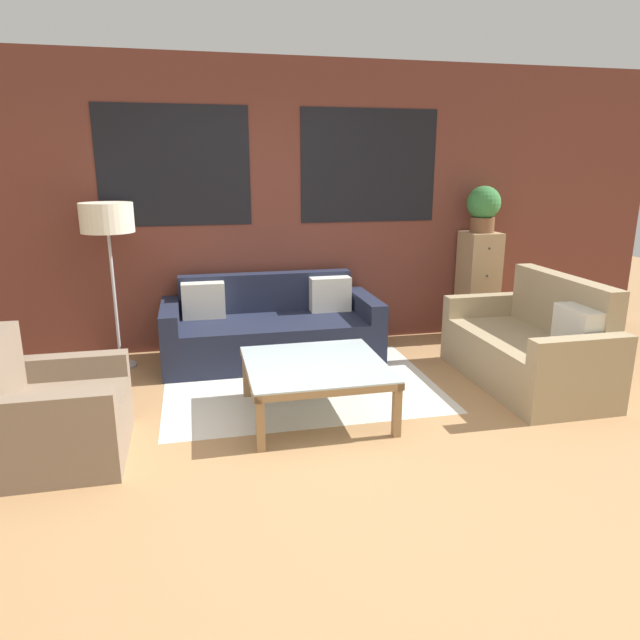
{
  "coord_description": "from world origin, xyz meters",
  "views": [
    {
      "loc": [
        -0.83,
        -3.27,
        1.81
      ],
      "look_at": [
        0.18,
        1.24,
        0.55
      ],
      "focal_mm": 32.0,
      "sensor_mm": 36.0,
      "label": 1
    }
  ],
  "objects_px": {
    "couch_dark": "(271,330)",
    "floor_lamp": "(107,223)",
    "potted_plant": "(483,207)",
    "armchair_corner": "(53,417)",
    "drawer_cabinet": "(478,286)",
    "settee_vintage": "(531,349)",
    "coffee_table": "(315,370)"
  },
  "relations": [
    {
      "from": "drawer_cabinet",
      "to": "potted_plant",
      "type": "relative_size",
      "value": 2.4
    },
    {
      "from": "couch_dark",
      "to": "floor_lamp",
      "type": "distance_m",
      "value": 1.75
    },
    {
      "from": "coffee_table",
      "to": "floor_lamp",
      "type": "distance_m",
      "value": 2.32
    },
    {
      "from": "armchair_corner",
      "to": "drawer_cabinet",
      "type": "distance_m",
      "value": 4.3
    },
    {
      "from": "settee_vintage",
      "to": "drawer_cabinet",
      "type": "height_order",
      "value": "drawer_cabinet"
    },
    {
      "from": "drawer_cabinet",
      "to": "potted_plant",
      "type": "bearing_deg",
      "value": 90.0
    },
    {
      "from": "couch_dark",
      "to": "settee_vintage",
      "type": "height_order",
      "value": "settee_vintage"
    },
    {
      "from": "couch_dark",
      "to": "floor_lamp",
      "type": "relative_size",
      "value": 1.35
    },
    {
      "from": "settee_vintage",
      "to": "armchair_corner",
      "type": "height_order",
      "value": "settee_vintage"
    },
    {
      "from": "settee_vintage",
      "to": "coffee_table",
      "type": "distance_m",
      "value": 1.93
    },
    {
      "from": "coffee_table",
      "to": "potted_plant",
      "type": "xyz_separation_m",
      "value": [
        2.12,
        1.59,
        1.04
      ]
    },
    {
      "from": "coffee_table",
      "to": "drawer_cabinet",
      "type": "xyz_separation_m",
      "value": [
        2.12,
        1.59,
        0.21
      ]
    },
    {
      "from": "settee_vintage",
      "to": "drawer_cabinet",
      "type": "relative_size",
      "value": 1.37
    },
    {
      "from": "armchair_corner",
      "to": "drawer_cabinet",
      "type": "bearing_deg",
      "value": 25.56
    },
    {
      "from": "coffee_table",
      "to": "potted_plant",
      "type": "height_order",
      "value": "potted_plant"
    },
    {
      "from": "drawer_cabinet",
      "to": "armchair_corner",
      "type": "bearing_deg",
      "value": -154.44
    },
    {
      "from": "couch_dark",
      "to": "armchair_corner",
      "type": "height_order",
      "value": "armchair_corner"
    },
    {
      "from": "couch_dark",
      "to": "armchair_corner",
      "type": "distance_m",
      "value": 2.29
    },
    {
      "from": "couch_dark",
      "to": "coffee_table",
      "type": "height_order",
      "value": "couch_dark"
    },
    {
      "from": "settee_vintage",
      "to": "floor_lamp",
      "type": "relative_size",
      "value": 1.04
    },
    {
      "from": "armchair_corner",
      "to": "floor_lamp",
      "type": "distance_m",
      "value": 2.0
    },
    {
      "from": "armchair_corner",
      "to": "floor_lamp",
      "type": "height_order",
      "value": "floor_lamp"
    },
    {
      "from": "drawer_cabinet",
      "to": "potted_plant",
      "type": "distance_m",
      "value": 0.83
    },
    {
      "from": "potted_plant",
      "to": "couch_dark",
      "type": "bearing_deg",
      "value": -174.32
    },
    {
      "from": "couch_dark",
      "to": "drawer_cabinet",
      "type": "bearing_deg",
      "value": 5.68
    },
    {
      "from": "armchair_corner",
      "to": "coffee_table",
      "type": "height_order",
      "value": "armchair_corner"
    },
    {
      "from": "armchair_corner",
      "to": "potted_plant",
      "type": "distance_m",
      "value": 4.43
    },
    {
      "from": "armchair_corner",
      "to": "floor_lamp",
      "type": "xyz_separation_m",
      "value": [
        0.21,
        1.69,
        1.04
      ]
    },
    {
      "from": "armchair_corner",
      "to": "coffee_table",
      "type": "relative_size",
      "value": 0.86
    },
    {
      "from": "settee_vintage",
      "to": "coffee_table",
      "type": "relative_size",
      "value": 1.54
    },
    {
      "from": "floor_lamp",
      "to": "armchair_corner",
      "type": "bearing_deg",
      "value": -97.14
    },
    {
      "from": "armchair_corner",
      "to": "drawer_cabinet",
      "type": "relative_size",
      "value": 0.76
    }
  ]
}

